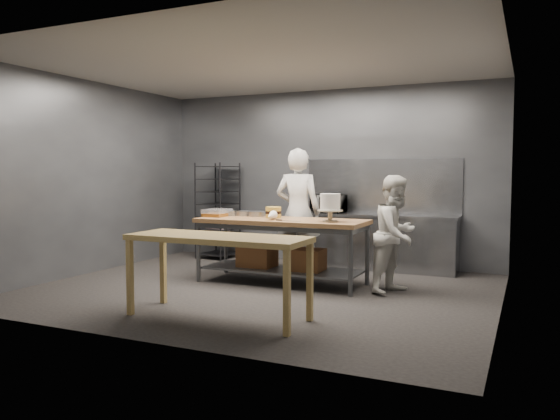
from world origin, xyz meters
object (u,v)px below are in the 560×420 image
at_px(near_counter, 218,243).
at_px(chef_right, 396,234).
at_px(microwave, 329,204).
at_px(chef_behind, 298,212).
at_px(speed_rack, 218,212).
at_px(frosted_cake_stand, 330,204).
at_px(work_table, 280,243).
at_px(layer_cake, 273,212).

distance_m(near_counter, chef_right, 2.53).
xyz_separation_m(near_counter, chef_right, (1.47, 2.06, -0.04)).
distance_m(chef_right, microwave, 2.22).
bearing_deg(chef_behind, chef_right, 155.54).
height_order(speed_rack, frosted_cake_stand, speed_rack).
relative_size(work_table, microwave, 4.43).
bearing_deg(frosted_cake_stand, microwave, 110.23).
xyz_separation_m(near_counter, microwave, (-0.04, 3.66, 0.24)).
bearing_deg(work_table, frosted_cake_stand, -9.29).
bearing_deg(speed_rack, layer_cake, -39.32).
xyz_separation_m(microwave, layer_cake, (-0.28, -1.59, -0.05)).
height_order(work_table, microwave, microwave).
height_order(frosted_cake_stand, layer_cake, frosted_cake_stand).
height_order(chef_right, frosted_cake_stand, chef_right).
height_order(near_counter, chef_right, chef_right).
relative_size(near_counter, speed_rack, 1.14).
xyz_separation_m(work_table, speed_rack, (-2.00, 1.62, 0.28)).
xyz_separation_m(near_counter, frosted_cake_stand, (0.63, 1.83, 0.34)).
height_order(chef_behind, microwave, chef_behind).
distance_m(near_counter, frosted_cake_stand, 1.97).
xyz_separation_m(work_table, chef_behind, (-0.02, 0.70, 0.40)).
height_order(near_counter, frosted_cake_stand, frosted_cake_stand).
height_order(work_table, near_counter, work_table).
distance_m(work_table, near_counter, 1.98).
bearing_deg(near_counter, chef_right, 54.53).
relative_size(chef_right, layer_cake, 6.90).
bearing_deg(near_counter, frosted_cake_stand, 70.92).
relative_size(near_counter, chef_behind, 1.03).
bearing_deg(chef_right, layer_cake, 110.06).
height_order(work_table, chef_right, chef_right).
distance_m(speed_rack, chef_right, 3.94).
relative_size(work_table, near_counter, 1.20).
relative_size(speed_rack, layer_cake, 7.83).
relative_size(chef_behind, chef_right, 1.26).
bearing_deg(near_counter, work_table, 94.72).
bearing_deg(chef_behind, frosted_cake_stand, 130.00).
bearing_deg(near_counter, speed_rack, 121.15).
bearing_deg(work_table, chef_behind, 91.47).
distance_m(speed_rack, chef_behind, 2.19).
relative_size(near_counter, microwave, 3.69).
bearing_deg(chef_right, frosted_cake_stand, 125.67).
bearing_deg(chef_right, near_counter, 164.87).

